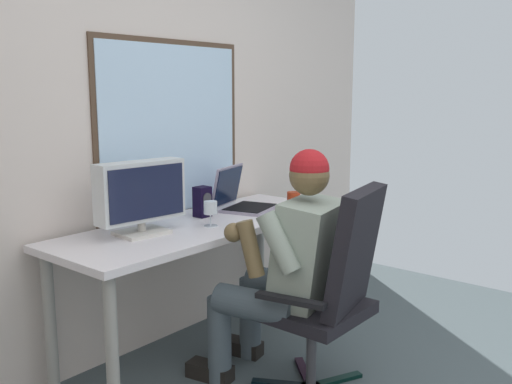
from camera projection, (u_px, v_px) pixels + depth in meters
wall_rear at (138, 97)px, 3.07m from camera, size 4.49×0.08×2.85m
desk at (203, 239)px, 3.06m from camera, size 1.70×0.62×0.76m
office_chair at (334, 283)px, 2.65m from camera, size 0.61×0.59×1.03m
person_seated at (285, 264)px, 2.76m from camera, size 0.59×0.79×1.19m
crt_monitor at (141, 193)px, 2.75m from camera, size 0.46×0.21×0.36m
laptop at (240, 198)px, 3.37m from camera, size 0.39×0.39×0.26m
wine_glass at (210, 209)px, 2.94m from camera, size 0.07×0.07×0.13m
desk_speaker at (202, 202)px, 3.16m from camera, size 0.09×0.08×0.17m
coffee_mug at (294, 199)px, 3.45m from camera, size 0.08×0.08×0.09m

